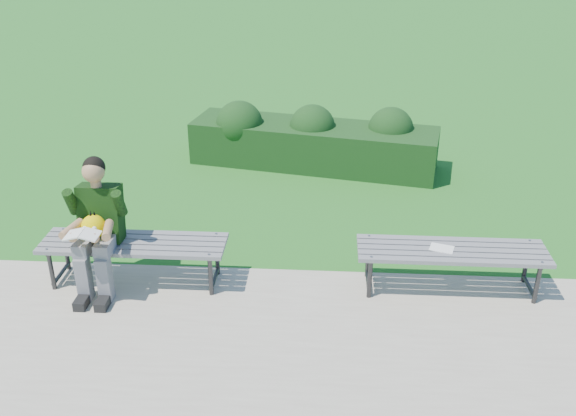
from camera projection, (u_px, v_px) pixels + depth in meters
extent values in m
plane|color=#387E23|center=(291.00, 271.00, 6.64)|extent=(80.00, 80.00, 0.00)
cube|color=#A69F8D|center=(277.00, 386.00, 5.06)|extent=(30.00, 3.50, 0.02)
cube|color=#133D0E|center=(313.00, 145.00, 9.17)|extent=(3.58, 1.54, 0.60)
sphere|color=#133D0E|center=(239.00, 124.00, 9.19)|extent=(0.79, 0.79, 0.67)
sphere|color=#133D0E|center=(312.00, 127.00, 9.06)|extent=(0.76, 0.76, 0.65)
sphere|color=#133D0E|center=(391.00, 130.00, 8.97)|extent=(0.75, 0.75, 0.63)
cube|color=gray|center=(127.00, 254.00, 6.06)|extent=(1.80, 0.08, 0.04)
cube|color=gray|center=(131.00, 249.00, 6.15)|extent=(1.80, 0.08, 0.04)
cube|color=gray|center=(134.00, 243.00, 6.25)|extent=(1.80, 0.08, 0.04)
cube|color=gray|center=(136.00, 238.00, 6.34)|extent=(1.80, 0.08, 0.04)
cube|color=gray|center=(139.00, 233.00, 6.43)|extent=(1.80, 0.09, 0.04)
cylinder|color=#2D2D30|center=(52.00, 271.00, 6.22)|extent=(0.04, 0.04, 0.41)
cylinder|color=#2D2D30|center=(66.00, 251.00, 6.56)|extent=(0.04, 0.04, 0.41)
cylinder|color=#2D2D30|center=(56.00, 245.00, 6.31)|extent=(0.04, 0.42, 0.04)
cylinder|color=#2D2D30|center=(61.00, 273.00, 6.45)|extent=(0.04, 0.42, 0.04)
cylinder|color=gray|center=(47.00, 249.00, 6.10)|extent=(0.02, 0.02, 0.01)
cylinder|color=gray|center=(63.00, 229.00, 6.47)|extent=(0.02, 0.02, 0.01)
cylinder|color=#2D2D30|center=(211.00, 276.00, 6.13)|extent=(0.04, 0.04, 0.41)
cylinder|color=#2D2D30|center=(217.00, 256.00, 6.47)|extent=(0.04, 0.04, 0.41)
cylinder|color=#2D2D30|center=(213.00, 250.00, 6.22)|extent=(0.04, 0.42, 0.04)
cylinder|color=#2D2D30|center=(215.00, 278.00, 6.36)|extent=(0.04, 0.42, 0.04)
cylinder|color=gray|center=(209.00, 254.00, 6.01)|extent=(0.02, 0.02, 0.01)
cylinder|color=gray|center=(216.00, 234.00, 6.38)|extent=(0.02, 0.02, 0.01)
cube|color=gray|center=(456.00, 262.00, 5.93)|extent=(1.80, 0.08, 0.04)
cube|color=gray|center=(454.00, 256.00, 6.02)|extent=(1.80, 0.08, 0.04)
cube|color=gray|center=(452.00, 251.00, 6.12)|extent=(1.80, 0.08, 0.04)
cube|color=gray|center=(450.00, 245.00, 6.21)|extent=(1.80, 0.09, 0.04)
cube|color=gray|center=(449.00, 240.00, 6.30)|extent=(1.80, 0.09, 0.04)
cylinder|color=#2D2D30|center=(370.00, 279.00, 6.09)|extent=(0.04, 0.04, 0.41)
cylinder|color=#2D2D30|center=(368.00, 258.00, 6.43)|extent=(0.04, 0.04, 0.41)
cylinder|color=#2D2D30|center=(370.00, 252.00, 6.18)|extent=(0.04, 0.42, 0.04)
cylinder|color=#2D2D30|center=(368.00, 281.00, 6.32)|extent=(0.04, 0.42, 0.04)
cylinder|color=gray|center=(371.00, 257.00, 5.97)|extent=(0.02, 0.02, 0.01)
cylinder|color=gray|center=(369.00, 236.00, 6.34)|extent=(0.02, 0.02, 0.01)
cylinder|color=#2D2D30|center=(537.00, 284.00, 6.00)|extent=(0.04, 0.04, 0.41)
cylinder|color=#2D2D30|center=(526.00, 264.00, 6.34)|extent=(0.04, 0.04, 0.41)
cylinder|color=#2D2D30|center=(535.00, 257.00, 6.09)|extent=(0.04, 0.42, 0.04)
cylinder|color=#2D2D30|center=(529.00, 286.00, 6.23)|extent=(0.04, 0.42, 0.04)
cylinder|color=gray|center=(542.00, 262.00, 5.88)|extent=(0.02, 0.02, 0.01)
cylinder|color=gray|center=(530.00, 241.00, 6.25)|extent=(0.02, 0.02, 0.01)
cube|color=slate|center=(87.00, 242.00, 6.09)|extent=(0.14, 0.42, 0.13)
cube|color=slate|center=(107.00, 243.00, 6.08)|extent=(0.14, 0.42, 0.13)
cube|color=slate|center=(84.00, 278.00, 6.05)|extent=(0.12, 0.13, 0.45)
cube|color=slate|center=(105.00, 279.00, 6.04)|extent=(0.12, 0.13, 0.45)
cube|color=black|center=(83.00, 300.00, 6.04)|extent=(0.11, 0.26, 0.09)
cube|color=black|center=(104.00, 301.00, 6.03)|extent=(0.11, 0.26, 0.09)
cube|color=black|center=(101.00, 213.00, 6.17)|extent=(0.40, 0.30, 0.59)
cylinder|color=#AE7E59|center=(96.00, 184.00, 6.01)|extent=(0.10, 0.10, 0.08)
sphere|color=#AE7E59|center=(93.00, 172.00, 5.94)|extent=(0.21, 0.21, 0.21)
sphere|color=black|center=(94.00, 167.00, 5.95)|extent=(0.21, 0.21, 0.21)
cylinder|color=black|center=(71.00, 202.00, 6.02)|extent=(0.10, 0.21, 0.30)
cylinder|color=black|center=(119.00, 203.00, 6.00)|extent=(0.10, 0.21, 0.30)
cylinder|color=#AE7E59|center=(72.00, 229.00, 5.90)|extent=(0.14, 0.31, 0.08)
cylinder|color=#AE7E59|center=(108.00, 230.00, 5.88)|extent=(0.14, 0.31, 0.08)
sphere|color=#AE7E59|center=(73.00, 237.00, 5.75)|extent=(0.09, 0.09, 0.09)
sphere|color=#AE7E59|center=(94.00, 238.00, 5.74)|extent=(0.09, 0.09, 0.09)
sphere|color=yellow|center=(94.00, 226.00, 5.99)|extent=(0.22, 0.22, 0.22)
cone|color=orange|center=(89.00, 233.00, 5.89)|extent=(0.07, 0.07, 0.07)
cone|color=black|center=(90.00, 213.00, 5.94)|extent=(0.03, 0.04, 0.07)
cone|color=black|center=(94.00, 214.00, 5.95)|extent=(0.03, 0.04, 0.06)
sphere|color=white|center=(85.00, 228.00, 5.89)|extent=(0.04, 0.04, 0.04)
sphere|color=white|center=(94.00, 229.00, 5.88)|extent=(0.04, 0.04, 0.04)
cube|color=white|center=(74.00, 234.00, 5.71)|extent=(0.15, 0.20, 0.05)
cube|color=white|center=(90.00, 235.00, 5.70)|extent=(0.15, 0.20, 0.05)
cube|color=white|center=(442.00, 248.00, 6.11)|extent=(0.26, 0.22, 0.01)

